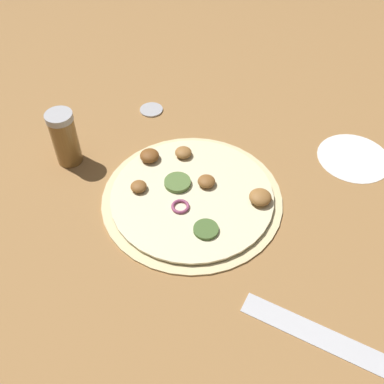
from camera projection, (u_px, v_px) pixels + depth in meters
ground_plane at (192, 199)px, 0.77m from camera, size 3.00×3.00×0.00m
pizza at (192, 195)px, 0.76m from camera, size 0.31×0.31×0.03m
spice_jar at (65, 138)px, 0.79m from camera, size 0.05×0.05×0.11m
loose_cap at (151, 109)px, 0.93m from camera, size 0.05×0.05×0.01m
flour_patch at (354, 158)px, 0.83m from camera, size 0.13×0.13×0.00m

